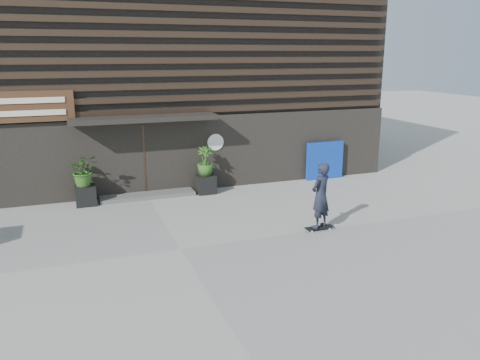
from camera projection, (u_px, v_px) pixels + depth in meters
name	position (u px, v px, depth m)	size (l,w,h in m)	color
ground	(181.00, 249.00, 11.45)	(80.00, 80.00, 0.00)	#9C9994
entrance_step	(148.00, 195.00, 15.62)	(3.00, 0.80, 0.12)	#4F4F4C
planter_pot_left	(86.00, 195.00, 14.74)	(0.60, 0.60, 0.60)	black
bamboo_left	(84.00, 170.00, 14.55)	(0.86, 0.75, 0.96)	#2D591E
planter_pot_right	(206.00, 184.00, 16.01)	(0.60, 0.60, 0.60)	black
bamboo_right	(205.00, 161.00, 15.81)	(0.54, 0.54, 0.96)	#2D591E
blue_tarp	(325.00, 161.00, 17.72)	(1.47, 0.12, 1.38)	#0C2F9F
building	(120.00, 66.00, 19.49)	(18.00, 11.00, 8.00)	black
skateboarder	(321.00, 196.00, 12.44)	(0.78, 0.64, 1.81)	black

